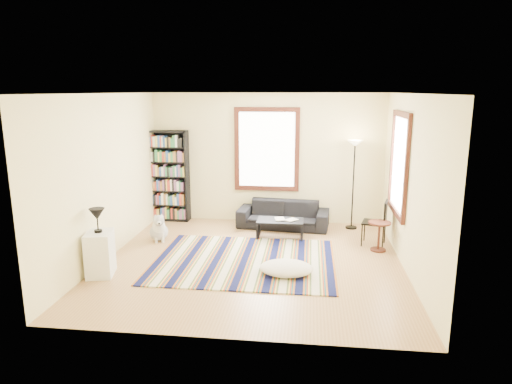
# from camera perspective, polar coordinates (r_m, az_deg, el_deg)

# --- Properties ---
(floor) EXTENTS (5.00, 5.00, 0.10)m
(floor) POSITION_cam_1_polar(r_m,az_deg,el_deg) (7.87, -0.43, -9.00)
(floor) COLOR #AA804D
(floor) RESTS_ON ground
(ceiling) EXTENTS (5.00, 5.00, 0.10)m
(ceiling) POSITION_cam_1_polar(r_m,az_deg,el_deg) (7.32, -0.47, 12.63)
(ceiling) COLOR white
(ceiling) RESTS_ON floor
(wall_back) EXTENTS (5.00, 0.10, 2.80)m
(wall_back) POSITION_cam_1_polar(r_m,az_deg,el_deg) (9.96, 1.39, 4.24)
(wall_back) COLOR #EFEAA1
(wall_back) RESTS_ON floor
(wall_front) EXTENTS (5.00, 0.10, 2.80)m
(wall_front) POSITION_cam_1_polar(r_m,az_deg,el_deg) (5.01, -4.12, -4.21)
(wall_front) COLOR #EFEAA1
(wall_front) RESTS_ON floor
(wall_left) EXTENTS (0.10, 5.00, 2.80)m
(wall_left) POSITION_cam_1_polar(r_m,az_deg,el_deg) (8.18, -18.49, 1.75)
(wall_left) COLOR #EFEAA1
(wall_left) RESTS_ON floor
(wall_right) EXTENTS (0.10, 5.00, 2.80)m
(wall_right) POSITION_cam_1_polar(r_m,az_deg,el_deg) (7.58, 19.05, 0.90)
(wall_right) COLOR #EFEAA1
(wall_right) RESTS_ON floor
(window_back) EXTENTS (1.20, 0.06, 1.60)m
(window_back) POSITION_cam_1_polar(r_m,az_deg,el_deg) (9.85, 1.36, 5.33)
(window_back) COLOR white
(window_back) RESTS_ON wall_back
(window_right) EXTENTS (0.06, 1.20, 1.60)m
(window_right) POSITION_cam_1_polar(r_m,az_deg,el_deg) (8.30, 17.47, 3.38)
(window_right) COLOR white
(window_right) RESTS_ON wall_right
(rug) EXTENTS (3.05, 2.44, 0.02)m
(rug) POSITION_cam_1_polar(r_m,az_deg,el_deg) (7.86, -1.48, -8.57)
(rug) COLOR #0B0F3A
(rug) RESTS_ON floor
(sofa) EXTENTS (1.96, 0.92, 0.55)m
(sofa) POSITION_cam_1_polar(r_m,az_deg,el_deg) (9.67, 3.41, -2.83)
(sofa) COLOR black
(sofa) RESTS_ON floor
(bookshelf) EXTENTS (0.90, 0.30, 2.00)m
(bookshelf) POSITION_cam_1_polar(r_m,az_deg,el_deg) (10.23, -10.92, 1.97)
(bookshelf) COLOR black
(bookshelf) RESTS_ON floor
(coffee_table) EXTENTS (0.97, 0.65, 0.36)m
(coffee_table) POSITION_cam_1_polar(r_m,az_deg,el_deg) (9.03, 3.03, -4.60)
(coffee_table) COLOR black
(coffee_table) RESTS_ON floor
(book_a) EXTENTS (0.28, 0.23, 0.02)m
(book_a) POSITION_cam_1_polar(r_m,az_deg,el_deg) (8.98, 2.40, -3.41)
(book_a) COLOR beige
(book_a) RESTS_ON coffee_table
(book_b) EXTENTS (0.29, 0.30, 0.02)m
(book_b) POSITION_cam_1_polar(r_m,az_deg,el_deg) (9.01, 4.02, -3.39)
(book_b) COLOR beige
(book_b) RESTS_ON coffee_table
(floor_cushion) EXTENTS (0.98, 0.84, 0.21)m
(floor_cushion) POSITION_cam_1_polar(r_m,az_deg,el_deg) (7.31, 3.80, -9.46)
(floor_cushion) COLOR white
(floor_cushion) RESTS_ON floor
(floor_lamp) EXTENTS (0.35, 0.35, 1.86)m
(floor_lamp) POSITION_cam_1_polar(r_m,az_deg,el_deg) (9.65, 12.05, 0.86)
(floor_lamp) COLOR black
(floor_lamp) RESTS_ON floor
(side_table) EXTENTS (0.42, 0.42, 0.54)m
(side_table) POSITION_cam_1_polar(r_m,az_deg,el_deg) (8.56, 15.10, -5.37)
(side_table) COLOR #451B11
(side_table) RESTS_ON floor
(folding_chair) EXTENTS (0.50, 0.49, 0.86)m
(folding_chair) POSITION_cam_1_polar(r_m,az_deg,el_deg) (8.82, 14.54, -3.72)
(folding_chair) COLOR black
(folding_chair) RESTS_ON floor
(white_cabinet) EXTENTS (0.48, 0.57, 0.70)m
(white_cabinet) POSITION_cam_1_polar(r_m,az_deg,el_deg) (7.60, -18.92, -7.30)
(white_cabinet) COLOR white
(white_cabinet) RESTS_ON floor
(table_lamp) EXTENTS (0.28, 0.28, 0.38)m
(table_lamp) POSITION_cam_1_polar(r_m,az_deg,el_deg) (7.44, -19.21, -3.38)
(table_lamp) COLOR black
(table_lamp) RESTS_ON white_cabinet
(dog) EXTENTS (0.56, 0.65, 0.54)m
(dog) POSITION_cam_1_polar(r_m,az_deg,el_deg) (9.04, -12.07, -4.25)
(dog) COLOR silver
(dog) RESTS_ON floor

